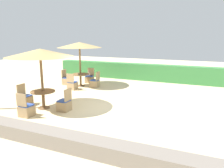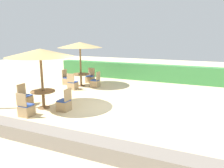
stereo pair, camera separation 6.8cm
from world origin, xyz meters
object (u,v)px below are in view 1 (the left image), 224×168
at_px(patio_chair_front_left_east, 64,105).
at_px(patio_chair_back_left_north, 90,79).
at_px(patio_chair_front_left_south, 26,110).
at_px(patio_chair_back_left_west, 67,80).
at_px(patio_chair_back_left_south, 72,85).
at_px(patio_chair_back_left_east, 95,83).
at_px(parasol_back_left, 80,45).
at_px(round_table_back_left, 81,77).
at_px(round_table_front_left, 43,95).
at_px(parasol_front_left, 40,53).
at_px(patio_chair_front_left_west, 25,99).

bearing_deg(patio_chair_front_left_east, patio_chair_back_left_north, 18.13).
bearing_deg(patio_chair_front_left_south, patio_chair_back_left_west, 108.96).
xyz_separation_m(patio_chair_back_left_south, patio_chair_back_left_east, (0.92, 1.00, 0.00)).
distance_m(patio_chair_front_left_south, patio_chair_back_left_south, 4.33).
height_order(parasol_back_left, patio_chair_back_left_south, parasol_back_left).
height_order(round_table_back_left, patio_chair_back_left_east, patio_chair_back_left_east).
height_order(patio_chair_front_left_south, patio_chair_back_left_north, same).
relative_size(patio_chair_front_left_south, parasol_back_left, 0.36).
bearing_deg(round_table_back_left, parasol_back_left, -45.00).
bearing_deg(round_table_front_left, parasol_front_left, 0.00).
bearing_deg(patio_chair_back_left_north, parasol_front_left, 97.50).
bearing_deg(round_table_back_left, patio_chair_front_left_east, -67.21).
xyz_separation_m(round_table_back_left, patio_chair_back_left_east, (0.95, 0.05, -0.31)).
bearing_deg(patio_chair_front_left_east, patio_chair_back_left_east, 10.69).
distance_m(round_table_back_left, patio_chair_back_left_east, 1.00).
bearing_deg(parasol_back_left, patio_chair_back_left_west, 179.07).
relative_size(round_table_front_left, patio_chair_back_left_east, 1.07).
distance_m(patio_chair_front_left_west, round_table_back_left, 4.21).
height_order(patio_chair_front_left_south, patio_chair_back_left_south, same).
distance_m(round_table_front_left, patio_chair_front_left_east, 1.05).
height_order(patio_chair_front_left_south, round_table_back_left, patio_chair_front_left_south).
xyz_separation_m(patio_chair_front_left_west, parasol_back_left, (0.27, 4.19, 2.18)).
xyz_separation_m(parasol_front_left, patio_chair_back_left_west, (-1.75, 4.21, -2.04)).
relative_size(round_table_front_left, patio_chair_front_left_south, 1.07).
relative_size(round_table_front_left, patio_chair_front_left_west, 1.07).
bearing_deg(patio_chair_back_left_west, parasol_back_left, 89.07).
xyz_separation_m(patio_chair_back_left_north, patio_chair_back_left_east, (0.90, -0.98, 0.00)).
distance_m(patio_chair_front_left_east, patio_chair_back_left_east, 4.26).
bearing_deg(patio_chair_back_left_west, patio_chair_back_left_south, 47.18).
distance_m(parasol_back_left, patio_chair_back_left_south, 2.38).
bearing_deg(patio_chair_front_left_east, round_table_front_left, 93.40).
bearing_deg(patio_chair_back_left_south, patio_chair_front_left_east, -61.76).
xyz_separation_m(parasol_front_left, patio_chair_front_left_west, (-1.00, 0.00, -2.04)).
bearing_deg(round_table_front_left, parasol_back_left, 99.92).
bearing_deg(round_table_front_left, patio_chair_front_left_west, 179.93).
distance_m(parasol_front_left, patio_chair_front_left_south, 2.28).
xyz_separation_m(patio_chair_front_left_west, round_table_back_left, (0.27, 4.19, 0.31)).
bearing_deg(patio_chair_back_left_east, patio_chair_back_left_north, 42.50).
xyz_separation_m(patio_chair_front_left_west, patio_chair_front_left_east, (2.00, 0.06, 0.00)).
relative_size(patio_chair_front_left_west, patio_chair_back_left_east, 1.00).
height_order(patio_chair_front_left_west, patio_chair_back_left_north, same).
height_order(round_table_front_left, patio_chair_back_left_south, patio_chair_back_left_south).
bearing_deg(patio_chair_front_left_west, patio_chair_back_left_north, 176.58).
relative_size(patio_chair_front_left_south, patio_chair_back_left_north, 1.00).
bearing_deg(patio_chair_front_left_west, patio_chair_back_left_west, -169.92).
bearing_deg(parasol_back_left, round_table_front_left, -80.08).
relative_size(parasol_back_left, patio_chair_back_left_north, 2.81).
bearing_deg(patio_chair_front_left_west, patio_chair_back_left_east, 164.03).
bearing_deg(round_table_back_left, round_table_front_left, -80.08).
relative_size(parasol_front_left, patio_chair_back_left_west, 2.90).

